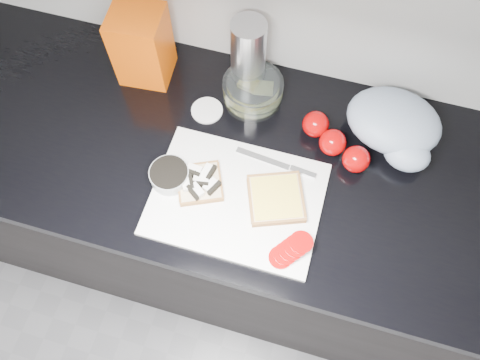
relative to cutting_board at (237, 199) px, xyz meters
The scene contains 14 objects.
base_cabinet 0.49m from the cutting_board, 88.86° to the left, with size 3.50×0.60×0.86m, color black.
countertop 0.13m from the cutting_board, 88.86° to the left, with size 3.50×0.64×0.04m, color black.
cutting_board is the anchor object (origin of this frame).
bread_left 0.10m from the cutting_board, behind, with size 0.14×0.14×0.03m.
bread_right 0.09m from the cutting_board, 12.71° to the left, with size 0.17×0.17×0.02m.
tomato_slices 0.18m from the cutting_board, 31.13° to the right, with size 0.11×0.11×0.02m.
knife 0.15m from the cutting_board, 50.74° to the left, with size 0.21×0.04×0.01m.
seed_tub 0.17m from the cutting_board, behind, with size 0.09×0.09×0.05m.
tub_lid 0.27m from the cutting_board, 123.17° to the left, with size 0.08×0.08×0.01m, color white.
glass_bowl 0.30m from the cutting_board, 98.03° to the left, with size 0.16×0.16×0.07m.
bread_bag 0.47m from the cutting_board, 138.19° to the left, with size 0.13×0.12×0.20m, color #FE5B04.
steel_canister 0.36m from the cutting_board, 101.36° to the left, with size 0.09×0.09×0.21m, color silver.
grocery_bag 0.43m from the cutting_board, 40.48° to the left, with size 0.26×0.24×0.10m.
whole_tomatoes 0.28m from the cutting_board, 46.46° to the left, with size 0.18×0.14×0.07m.
Camera 1 is at (0.13, 0.65, 1.93)m, focal length 35.00 mm.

